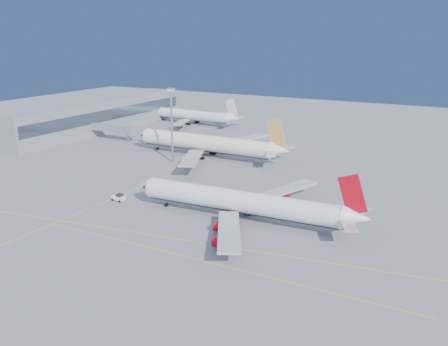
# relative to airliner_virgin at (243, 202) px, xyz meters

# --- Properties ---
(ground) EXTENTS (500.00, 500.00, 0.00)m
(ground) POSITION_rel_airliner_virgin_xyz_m (-0.95, -11.31, -4.79)
(ground) COLOR slate
(ground) RESTS_ON ground
(terminal) EXTENTS (18.40, 110.00, 15.00)m
(terminal) POSITION_rel_airliner_virgin_xyz_m (-115.88, 73.69, 2.72)
(terminal) COLOR gray
(terminal) RESTS_ON ground
(jet_bridge) EXTENTS (23.60, 3.60, 6.90)m
(jet_bridge) POSITION_rel_airliner_virgin_xyz_m (-94.05, 60.69, 0.38)
(jet_bridge) COLOR gray
(jet_bridge) RESTS_ON ground
(taxiway_lines) EXTENTS (118.86, 140.00, 0.02)m
(taxiway_lines) POSITION_rel_airliner_virgin_xyz_m (-15.66, -4.97, -4.78)
(taxiway_lines) COLOR yellow
(taxiway_lines) RESTS_ON ground
(airliner_virgin) EXTENTS (64.37, 57.82, 15.89)m
(airliner_virgin) POSITION_rel_airliner_virgin_xyz_m (0.00, 0.00, 0.00)
(airliner_virgin) COLOR white
(airliner_virgin) RESTS_ON ground
(airliner_etihad) EXTENTS (67.71, 62.70, 17.71)m
(airliner_etihad) POSITION_rel_airliner_virgin_xyz_m (-41.90, 53.42, 0.60)
(airliner_etihad) COLOR #EEE1CB
(airliner_etihad) RESTS_ON ground
(airliner_third) EXTENTS (57.11, 52.53, 15.31)m
(airliner_third) POSITION_rel_airliner_virgin_xyz_m (-85.26, 111.62, -0.15)
(airliner_third) COLOR white
(airliner_third) RESTS_ON ground
(pushback_tug) EXTENTS (3.91, 2.48, 2.16)m
(pushback_tug) POSITION_rel_airliner_virgin_xyz_m (-38.03, -3.49, -3.79)
(pushback_tug) COLOR white
(pushback_tug) RESTS_ON ground
(light_mast) EXTENTS (2.36, 2.36, 27.25)m
(light_mast) POSITION_rel_airliner_virgin_xyz_m (-49.60, 40.67, 11.29)
(light_mast) COLOR gray
(light_mast) RESTS_ON ground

